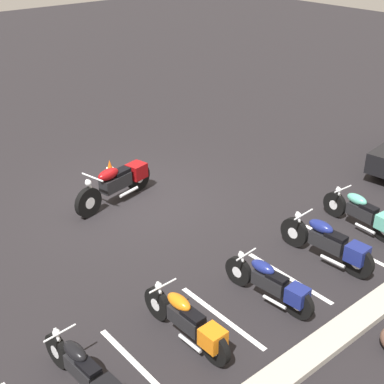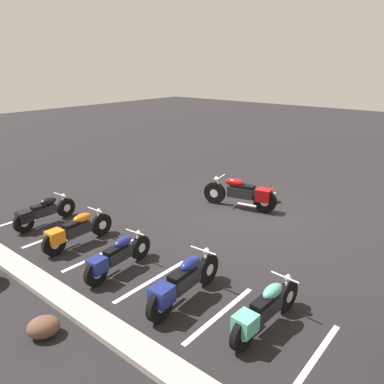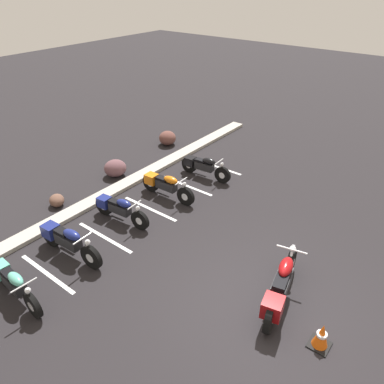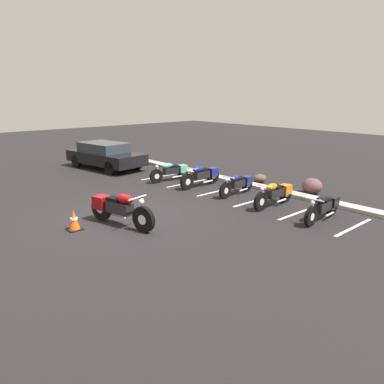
# 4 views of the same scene
# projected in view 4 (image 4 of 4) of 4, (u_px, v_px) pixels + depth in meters

# --- Properties ---
(ground) EXTENTS (60.00, 60.00, 0.00)m
(ground) POSITION_uv_depth(u_px,v_px,m) (121.00, 220.00, 11.12)
(ground) COLOR black
(motorcycle_maroon_featured) EXTENTS (2.40, 0.88, 0.96)m
(motorcycle_maroon_featured) POSITION_uv_depth(u_px,v_px,m) (118.00, 208.00, 10.58)
(motorcycle_maroon_featured) COLOR black
(motorcycle_maroon_featured) RESTS_ON ground
(parked_bike_0) EXTENTS (0.56, 2.01, 0.79)m
(parked_bike_0) POSITION_uv_depth(u_px,v_px,m) (172.00, 171.00, 16.07)
(parked_bike_0) COLOR black
(parked_bike_0) RESTS_ON ground
(parked_bike_1) EXTENTS (0.61, 2.17, 0.85)m
(parked_bike_1) POSITION_uv_depth(u_px,v_px,m) (202.00, 175.00, 15.09)
(parked_bike_1) COLOR black
(parked_bike_1) RESTS_ON ground
(parked_bike_2) EXTENTS (0.55, 1.95, 0.77)m
(parked_bike_2) POSITION_uv_depth(u_px,v_px,m) (238.00, 184.00, 13.86)
(parked_bike_2) COLOR black
(parked_bike_2) RESTS_ON ground
(parked_bike_3) EXTENTS (0.57, 2.04, 0.80)m
(parked_bike_3) POSITION_uv_depth(u_px,v_px,m) (276.00, 193.00, 12.44)
(parked_bike_3) COLOR black
(parked_bike_3) RESTS_ON ground
(parked_bike_4) EXTENTS (0.55, 1.96, 0.77)m
(parked_bike_4) POSITION_uv_depth(u_px,v_px,m) (324.00, 207.00, 11.03)
(parked_bike_4) COLOR black
(parked_bike_4) RESTS_ON ground
(car_black) EXTENTS (4.50, 2.36, 1.29)m
(car_black) POSITION_uv_depth(u_px,v_px,m) (105.00, 155.00, 18.64)
(car_black) COLOR black
(car_black) RESTS_ON ground
(concrete_curb) EXTENTS (18.00, 0.50, 0.12)m
(concrete_curb) POSITION_uv_depth(u_px,v_px,m) (253.00, 185.00, 15.07)
(concrete_curb) COLOR #A8A399
(concrete_curb) RESTS_ON ground
(landscape_rock_0) EXTENTS (1.02, 1.00, 0.59)m
(landscape_rock_0) POSITION_uv_depth(u_px,v_px,m) (312.00, 186.00, 13.97)
(landscape_rock_0) COLOR brown
(landscape_rock_0) RESTS_ON ground
(landscape_rock_1) EXTENTS (0.66, 0.69, 0.36)m
(landscape_rock_1) POSITION_uv_depth(u_px,v_px,m) (260.00, 178.00, 15.73)
(landscape_rock_1) COLOR brown
(landscape_rock_1) RESTS_ON ground
(traffic_cone) EXTENTS (0.40, 0.40, 0.57)m
(traffic_cone) POSITION_uv_depth(u_px,v_px,m) (74.00, 220.00, 10.26)
(traffic_cone) COLOR black
(traffic_cone) RESTS_ON ground
(stall_line_0) EXTENTS (0.10, 2.10, 0.00)m
(stall_line_0) POSITION_uv_depth(u_px,v_px,m) (161.00, 176.00, 16.95)
(stall_line_0) COLOR white
(stall_line_0) RESTS_ON ground
(stall_line_1) EXTENTS (0.10, 2.10, 0.00)m
(stall_line_1) POSITION_uv_depth(u_px,v_px,m) (187.00, 183.00, 15.66)
(stall_line_1) COLOR white
(stall_line_1) RESTS_ON ground
(stall_line_2) EXTENTS (0.10, 2.10, 0.00)m
(stall_line_2) POSITION_uv_depth(u_px,v_px,m) (217.00, 191.00, 14.37)
(stall_line_2) COLOR white
(stall_line_2) RESTS_ON ground
(stall_line_3) EXTENTS (0.10, 2.10, 0.00)m
(stall_line_3) POSITION_uv_depth(u_px,v_px,m) (254.00, 201.00, 13.08)
(stall_line_3) COLOR white
(stall_line_3) RESTS_ON ground
(stall_line_4) EXTENTS (0.10, 2.10, 0.00)m
(stall_line_4) POSITION_uv_depth(u_px,v_px,m) (298.00, 213.00, 11.79)
(stall_line_4) COLOR white
(stall_line_4) RESTS_ON ground
(stall_line_5) EXTENTS (0.10, 2.10, 0.00)m
(stall_line_5) POSITION_uv_depth(u_px,v_px,m) (354.00, 227.00, 10.50)
(stall_line_5) COLOR white
(stall_line_5) RESTS_ON ground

